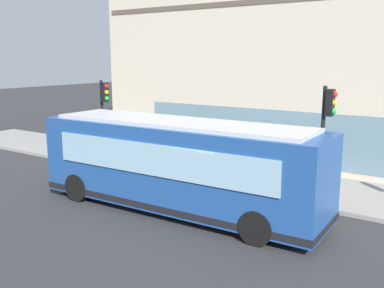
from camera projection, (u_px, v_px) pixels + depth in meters
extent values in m
plane|color=#2D2D30|center=(199.00, 215.00, 14.23)|extent=(120.00, 120.00, 0.00)
cube|color=gray|center=(260.00, 180.00, 18.02)|extent=(4.16, 40.00, 0.15)
cube|color=beige|center=(315.00, 22.00, 21.45)|extent=(7.49, 20.64, 13.65)
cube|color=brown|center=(288.00, 0.00, 18.39)|extent=(0.36, 20.23, 0.24)
cube|color=slate|center=(281.00, 137.00, 19.46)|extent=(0.12, 14.45, 2.40)
cube|color=#1E478C|center=(178.00, 164.00, 14.43)|extent=(2.71, 10.05, 2.70)
cube|color=silver|center=(178.00, 122.00, 14.16)|extent=(2.31, 9.04, 0.12)
cube|color=#8CB2C6|center=(73.00, 137.00, 16.98)|extent=(2.20, 0.13, 1.20)
cube|color=#8CB2C6|center=(198.00, 146.00, 15.40)|extent=(0.23, 8.20, 1.00)
cube|color=#8CB2C6|center=(154.00, 160.00, 13.31)|extent=(0.23, 8.20, 1.00)
cube|color=black|center=(178.00, 198.00, 14.66)|extent=(2.75, 10.09, 0.20)
cylinder|color=black|center=(121.00, 173.00, 17.50)|extent=(0.32, 1.01, 1.00)
cylinder|color=black|center=(78.00, 187.00, 15.60)|extent=(0.32, 1.01, 1.00)
cylinder|color=black|center=(286.00, 204.00, 13.80)|extent=(0.32, 1.01, 1.00)
cylinder|color=black|center=(256.00, 228.00, 11.90)|extent=(0.32, 1.01, 1.00)
cylinder|color=black|center=(322.00, 145.00, 14.80)|extent=(0.14, 0.14, 4.02)
cube|color=black|center=(330.00, 103.00, 14.41)|extent=(0.32, 0.24, 0.90)
sphere|color=red|center=(335.00, 94.00, 14.28)|extent=(0.20, 0.20, 0.20)
sphere|color=yellow|center=(334.00, 103.00, 14.34)|extent=(0.20, 0.20, 0.20)
sphere|color=green|center=(334.00, 111.00, 14.39)|extent=(0.20, 0.20, 0.20)
cylinder|color=black|center=(103.00, 122.00, 20.34)|extent=(0.14, 0.14, 3.93)
cube|color=black|center=(104.00, 92.00, 19.96)|extent=(0.32, 0.24, 0.90)
sphere|color=red|center=(106.00, 86.00, 19.83)|extent=(0.20, 0.20, 0.20)
sphere|color=yellow|center=(106.00, 92.00, 19.88)|extent=(0.20, 0.20, 0.20)
sphere|color=green|center=(107.00, 98.00, 19.94)|extent=(0.20, 0.20, 0.20)
cylinder|color=red|center=(318.00, 176.00, 17.37)|extent=(0.24, 0.24, 0.55)
sphere|color=red|center=(318.00, 168.00, 17.30)|extent=(0.22, 0.22, 0.22)
cylinder|color=red|center=(322.00, 176.00, 17.26)|extent=(0.10, 0.12, 0.10)
cylinder|color=red|center=(319.00, 174.00, 17.49)|extent=(0.12, 0.10, 0.10)
cylinder|color=gold|center=(184.00, 153.00, 21.01)|extent=(0.14, 0.14, 0.80)
cylinder|color=gold|center=(185.00, 152.00, 21.18)|extent=(0.14, 0.14, 0.80)
cylinder|color=gold|center=(184.00, 138.00, 20.95)|extent=(0.32, 0.32, 0.63)
sphere|color=brown|center=(184.00, 130.00, 20.87)|extent=(0.22, 0.22, 0.22)
cylinder|color=#8C3F8C|center=(147.00, 149.00, 21.79)|extent=(0.14, 0.14, 0.87)
cylinder|color=#8C3F8C|center=(150.00, 149.00, 21.78)|extent=(0.14, 0.14, 0.87)
cylinder|color=silver|center=(148.00, 134.00, 21.63)|extent=(0.32, 0.32, 0.69)
sphere|color=tan|center=(148.00, 124.00, 21.54)|extent=(0.24, 0.24, 0.24)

